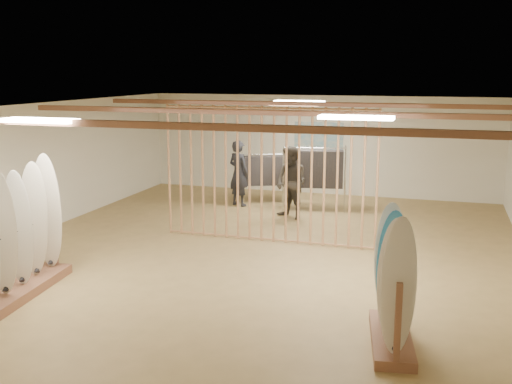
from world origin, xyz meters
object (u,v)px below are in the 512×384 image
(clothing_rack_a, at_px, (266,170))
(shopper_b, at_px, (291,178))
(rack_right, at_px, (393,299))
(rack_left, at_px, (20,251))
(shopper_a, at_px, (239,169))
(clothing_rack_b, at_px, (314,169))

(clothing_rack_a, relative_size, shopper_b, 0.69)
(rack_right, bearing_deg, rack_left, 170.04)
(clothing_rack_a, relative_size, shopper_a, 0.70)
(clothing_rack_a, xyz_separation_m, shopper_a, (-0.61, -0.49, 0.09))
(rack_right, distance_m, shopper_a, 8.43)
(rack_left, distance_m, clothing_rack_b, 7.76)
(clothing_rack_a, bearing_deg, clothing_rack_b, -41.40)
(clothing_rack_b, distance_m, shopper_b, 1.05)
(shopper_a, bearing_deg, rack_left, 104.90)
(shopper_a, xyz_separation_m, shopper_b, (1.65, -0.95, 0.01))
(clothing_rack_b, bearing_deg, rack_right, -80.64)
(rack_right, bearing_deg, shopper_a, 113.42)
(rack_left, distance_m, rack_right, 5.75)
(clothing_rack_a, height_order, shopper_b, shopper_b)
(clothing_rack_a, distance_m, shopper_a, 0.79)
(rack_right, relative_size, shopper_b, 0.93)
(shopper_a, relative_size, shopper_b, 0.99)
(rack_left, height_order, clothing_rack_a, rack_left)
(rack_right, xyz_separation_m, shopper_a, (-4.52, 7.11, 0.36))
(shopper_a, bearing_deg, shopper_b, 174.75)
(shopper_a, height_order, shopper_b, shopper_b)
(rack_right, bearing_deg, clothing_rack_b, 100.42)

